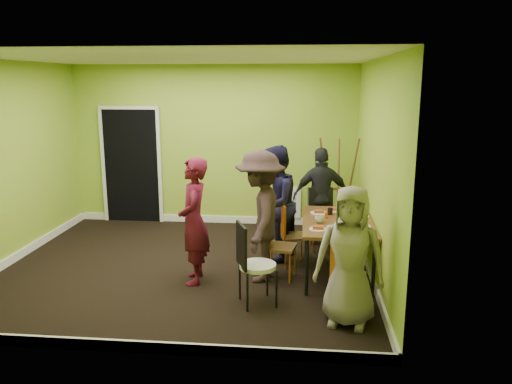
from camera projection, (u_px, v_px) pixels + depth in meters
The scene contains 28 objects.
ground at pixel (187, 267), 6.91m from camera, with size 5.00×5.00×0.00m, color black.
room_walls at pixel (183, 197), 6.74m from camera, with size 5.04×4.54×2.82m.
dining_table at pixel (337, 225), 6.47m from camera, with size 0.90×1.50×0.75m.
chair_left_far at pixel (289, 231), 6.91m from camera, with size 0.44×0.44×0.87m.
chair_left_near at pixel (275, 240), 6.45m from camera, with size 0.43×0.43×0.90m.
chair_back_end at pixel (321, 205), 7.67m from camera, with size 0.43×0.49×0.92m.
chair_front_end at pixel (347, 272), 5.44m from camera, with size 0.44×0.44×0.86m.
chair_bentwood at pixel (252, 260), 5.64m from camera, with size 0.49×0.49×0.97m.
easel at pixel (338, 187), 8.25m from camera, with size 0.65×0.61×1.63m.
plate_near_left at pixel (319, 213), 6.80m from camera, with size 0.24×0.24×0.01m, color white.
plate_near_right at pixel (318, 229), 6.06m from camera, with size 0.22×0.22×0.01m, color white.
plate_far_back at pixel (336, 211), 6.93m from camera, with size 0.22×0.22×0.01m, color white.
plate_far_front at pixel (336, 232), 5.93m from camera, with size 0.24×0.24×0.01m, color white.
plate_wall_back at pixel (359, 216), 6.63m from camera, with size 0.26×0.26×0.01m, color white.
plate_wall_front at pixel (361, 226), 6.19m from camera, with size 0.24×0.24×0.01m, color white.
thermos at pixel (342, 213), 6.42m from camera, with size 0.08×0.08×0.22m, color white.
blue_bottle at pixel (353, 221), 6.10m from camera, with size 0.07×0.07×0.19m, color #183CB8.
orange_bottle at pixel (326, 215), 6.57m from camera, with size 0.04×0.04×0.08m, color #C75F12.
glass_mid at pixel (330, 211), 6.74m from camera, with size 0.07×0.07×0.09m, color black.
glass_back at pixel (342, 210), 6.79m from camera, with size 0.07×0.07×0.10m, color black.
glass_front at pixel (351, 227), 5.99m from camera, with size 0.06×0.06×0.09m, color black.
cup_a at pixel (319, 219), 6.35m from camera, with size 0.11×0.11×0.09m, color white.
cup_b at pixel (346, 216), 6.47m from camera, with size 0.10×0.10×0.10m, color white.
person_standing at pixel (194, 221), 6.25m from camera, with size 0.58×0.38×1.60m, color #510E1F.
person_left_far at pixel (275, 204), 7.01m from camera, with size 0.80×0.63×1.65m, color black.
person_left_near at pixel (260, 216), 6.32m from camera, with size 1.09×0.63×1.69m, color #322121.
person_back_end at pixel (321, 196), 7.76m from camera, with size 0.89×0.37×1.53m, color black.
person_front_end at pixel (350, 257), 5.15m from camera, with size 0.73×0.47×1.49m, color gray.
Camera 1 is at (1.58, -6.39, 2.52)m, focal length 35.00 mm.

